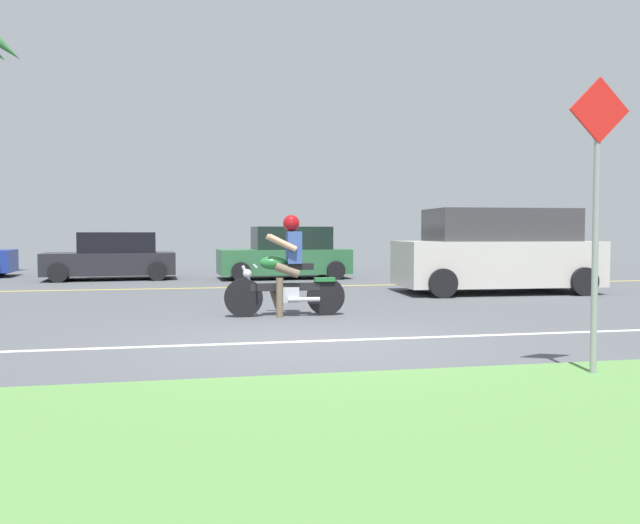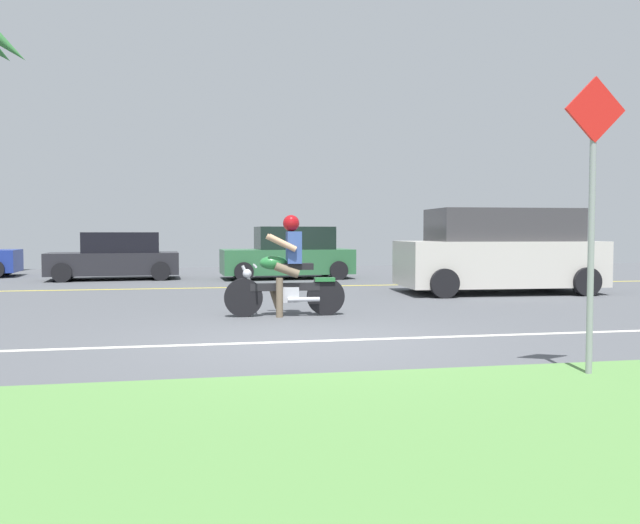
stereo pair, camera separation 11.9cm
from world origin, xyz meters
The scene contains 9 objects.
ground centered at (0.00, 3.00, -0.02)m, with size 56.00×30.00×0.04m, color #4C4F54.
grass_median centered at (0.00, -4.10, 0.03)m, with size 56.00×3.80×0.06m, color #548442.
lane_line_near centered at (0.00, -0.06, 0.00)m, with size 50.40×0.12×0.01m, color silver.
lane_line_far centered at (0.00, 8.30, 0.00)m, with size 50.40×0.12×0.01m, color yellow.
motorcyclist centered at (0.05, 2.50, 0.72)m, with size 2.05×0.67×1.71m.
suv_nearby centered at (5.53, 5.71, 0.95)m, with size 4.83×2.34×1.96m.
parked_car_1 centered at (-3.85, 11.82, 0.67)m, with size 3.87×2.03×1.42m.
parked_car_2 centered at (1.32, 11.22, 0.74)m, with size 4.03×2.03×1.59m.
street_sign centered at (2.30, -2.70, 1.74)m, with size 0.62×0.06×2.89m.
Camera 2 is at (-1.39, -8.24, 1.42)m, focal length 36.04 mm.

